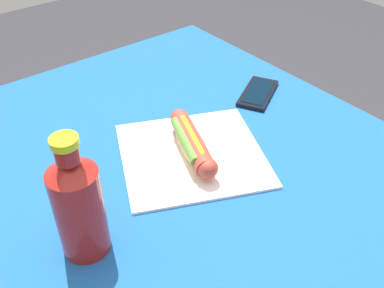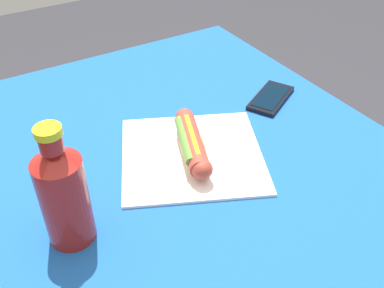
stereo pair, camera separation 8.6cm
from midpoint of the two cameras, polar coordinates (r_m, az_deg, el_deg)
name	(u,v)px [view 2 (the right image)]	position (r m, az deg, el deg)	size (l,w,h in m)	color
dining_table	(177,206)	(0.98, 0.55, -8.17)	(0.99, 0.87, 0.75)	brown
paper_wrapper	(192,155)	(0.88, 2.81, -1.50)	(0.27, 0.28, 0.01)	white
hot_dog	(192,143)	(0.86, 2.81, 0.07)	(0.20, 0.10, 0.05)	tan
cell_phone	(271,98)	(1.07, 12.47, 5.77)	(0.13, 0.16, 0.01)	black
soda_bottle	(63,194)	(0.68, -12.91, -6.46)	(0.08, 0.08, 0.22)	maroon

